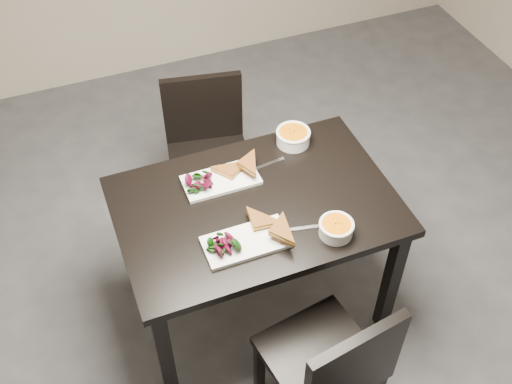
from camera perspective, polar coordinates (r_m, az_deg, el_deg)
ground at (r=3.15m, az=2.33°, el=-13.59°), size 5.00×5.00×0.00m
room_shell at (r=1.82m, az=4.09°, el=16.85°), size 5.02×5.02×2.81m
table at (r=2.76m, az=0.00°, el=-2.43°), size 1.20×0.80×0.75m
chair_near at (r=2.56m, az=6.99°, el=-15.39°), size 0.48×0.48×0.85m
chair_far at (r=3.36m, az=-4.48°, el=4.26°), size 0.49×0.49×0.85m
plate_near at (r=2.53m, az=-0.90°, el=-4.58°), size 0.35×0.17×0.02m
sandwich_near at (r=2.53m, az=0.35°, el=-3.38°), size 0.19×0.15×0.06m
salad_near at (r=2.49m, az=-3.07°, el=-4.74°), size 0.11×0.10×0.05m
soup_bowl_near at (r=2.56m, az=7.35°, el=-3.25°), size 0.15×0.15×0.07m
cutlery_near at (r=2.60m, az=4.83°, el=-3.23°), size 0.18×0.05×0.00m
plate_far at (r=2.77m, az=-3.23°, el=1.09°), size 0.34×0.17×0.02m
sandwich_far at (r=2.75m, az=-1.88°, el=1.76°), size 0.21×0.20×0.05m
salad_far at (r=2.73m, az=-5.24°, el=1.02°), size 0.11×0.09×0.05m
soup_bowl_far at (r=2.94m, az=3.41°, el=5.12°), size 0.16×0.16×0.07m
cutlery_far at (r=2.85m, az=0.99°, el=2.53°), size 0.18×0.04×0.00m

